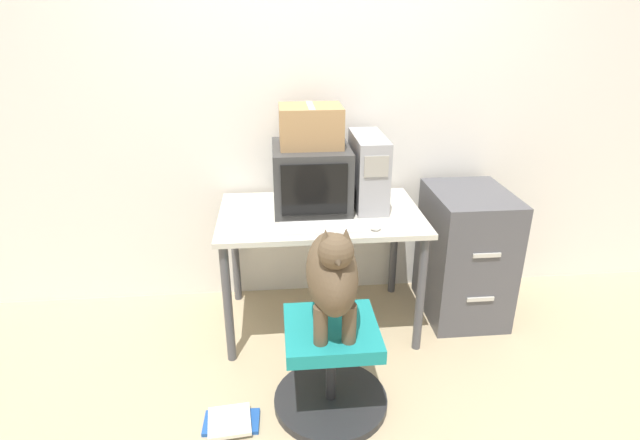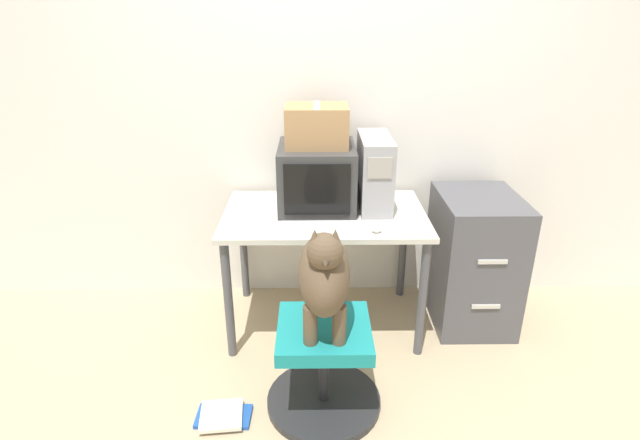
# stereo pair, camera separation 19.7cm
# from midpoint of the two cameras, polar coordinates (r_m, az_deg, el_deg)

# --- Properties ---
(ground_plane) EXTENTS (12.00, 12.00, 0.00)m
(ground_plane) POSITION_cam_midpoint_polar(r_m,az_deg,el_deg) (2.97, 2.60, -15.59)
(ground_plane) COLOR tan
(wall_back) EXTENTS (8.00, 0.05, 2.60)m
(wall_back) POSITION_cam_midpoint_polar(r_m,az_deg,el_deg) (3.18, 2.21, 13.03)
(wall_back) COLOR silver
(wall_back) RESTS_ON ground_plane
(desk) EXTENTS (1.18, 0.75, 0.75)m
(desk) POSITION_cam_midpoint_polar(r_m,az_deg,el_deg) (2.95, 2.43, -0.88)
(desk) COLOR beige
(desk) RESTS_ON ground_plane
(crt_monitor) EXTENTS (0.44, 0.48, 0.37)m
(crt_monitor) POSITION_cam_midpoint_polar(r_m,az_deg,el_deg) (2.94, 1.55, 4.98)
(crt_monitor) COLOR #383838
(crt_monitor) RESTS_ON desk
(pc_tower) EXTENTS (0.18, 0.46, 0.42)m
(pc_tower) POSITION_cam_midpoint_polar(r_m,az_deg,el_deg) (2.97, 8.14, 5.45)
(pc_tower) COLOR #99999E
(pc_tower) RESTS_ON desk
(keyboard) EXTENTS (0.43, 0.16, 0.03)m
(keyboard) POSITION_cam_midpoint_polar(r_m,az_deg,el_deg) (2.67, 2.33, -0.97)
(keyboard) COLOR silver
(keyboard) RESTS_ON desk
(computer_mouse) EXTENTS (0.06, 0.04, 0.04)m
(computer_mouse) POSITION_cam_midpoint_polar(r_m,az_deg,el_deg) (2.67, 8.60, -1.10)
(computer_mouse) COLOR silver
(computer_mouse) RESTS_ON desk
(office_chair) EXTENTS (0.57, 0.57, 0.47)m
(office_chair) POSITION_cam_midpoint_polar(r_m,az_deg,el_deg) (2.55, 2.76, -16.52)
(office_chair) COLOR #262628
(office_chair) RESTS_ON ground_plane
(dog) EXTENTS (0.23, 0.49, 0.55)m
(dog) POSITION_cam_midpoint_polar(r_m,az_deg,el_deg) (2.24, 3.03, -6.15)
(dog) COLOR brown
(dog) RESTS_ON office_chair
(filing_cabinet) EXTENTS (0.47, 0.61, 0.83)m
(filing_cabinet) POSITION_cam_midpoint_polar(r_m,az_deg,el_deg) (3.27, 18.78, -4.34)
(filing_cabinet) COLOR #4C4C51
(filing_cabinet) RESTS_ON ground_plane
(cardboard_box) EXTENTS (0.35, 0.29, 0.23)m
(cardboard_box) POSITION_cam_midpoint_polar(r_m,az_deg,el_deg) (2.87, 1.61, 10.69)
(cardboard_box) COLOR #A87F51
(cardboard_box) RESTS_ON crt_monitor
(book_stack_floor) EXTENTS (0.27, 0.22, 0.04)m
(book_stack_floor) POSITION_cam_midpoint_polar(r_m,az_deg,el_deg) (2.64, -8.84, -21.30)
(book_stack_floor) COLOR #1E4C9E
(book_stack_floor) RESTS_ON ground_plane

